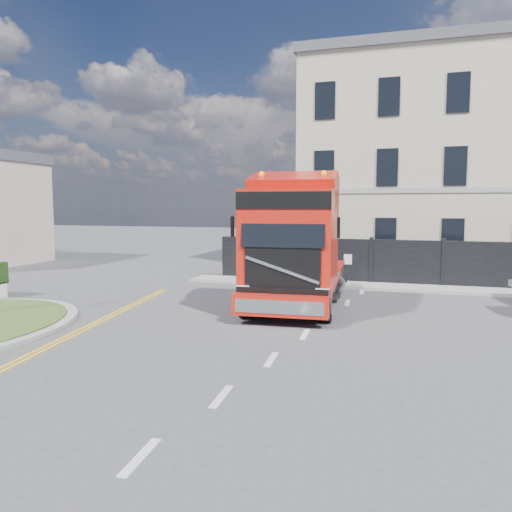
% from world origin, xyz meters
% --- Properties ---
extents(ground, '(120.00, 120.00, 0.00)m').
position_xyz_m(ground, '(0.00, 0.00, 0.00)').
color(ground, '#424244').
rests_on(ground, ground).
extents(hoarding_fence, '(18.80, 0.25, 2.00)m').
position_xyz_m(hoarding_fence, '(6.55, 9.00, 1.00)').
color(hoarding_fence, black).
rests_on(hoarding_fence, ground).
extents(georgian_building, '(12.30, 10.30, 12.80)m').
position_xyz_m(georgian_building, '(6.00, 16.50, 5.77)').
color(georgian_building, '#C4B39C').
rests_on(georgian_building, ground).
extents(pavement_far, '(20.00, 1.60, 0.12)m').
position_xyz_m(pavement_far, '(6.00, 8.10, 0.06)').
color(pavement_far, gray).
rests_on(pavement_far, ground).
extents(truck, '(3.27, 7.65, 4.48)m').
position_xyz_m(truck, '(1.92, 2.73, 2.01)').
color(truck, black).
rests_on(truck, ground).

